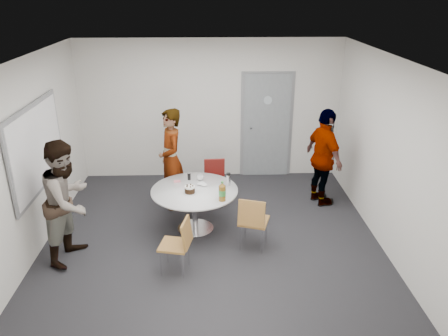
{
  "coord_description": "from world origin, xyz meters",
  "views": [
    {
      "loc": [
        -0.01,
        -5.68,
        3.57
      ],
      "look_at": [
        0.19,
        0.25,
        1.08
      ],
      "focal_mm": 35.0,
      "sensor_mm": 36.0,
      "label": 1
    }
  ],
  "objects_px": {
    "chair_near_right": "(253,219)",
    "whiteboard": "(37,148)",
    "person_right": "(324,158)",
    "chair_far": "(215,177)",
    "person_main": "(171,159)",
    "door": "(267,126)",
    "person_left": "(68,201)",
    "table": "(196,195)",
    "chair_near_left": "(180,241)"
  },
  "relations": [
    {
      "from": "door",
      "to": "table",
      "type": "xyz_separation_m",
      "value": [
        -1.33,
        -2.16,
        -0.43
      ]
    },
    {
      "from": "chair_near_right",
      "to": "person_left",
      "type": "height_order",
      "value": "person_left"
    },
    {
      "from": "door",
      "to": "person_right",
      "type": "distance_m",
      "value": 1.56
    },
    {
      "from": "door",
      "to": "person_left",
      "type": "bearing_deg",
      "value": -137.23
    },
    {
      "from": "table",
      "to": "chair_near_right",
      "type": "distance_m",
      "value": 1.01
    },
    {
      "from": "door",
      "to": "table",
      "type": "height_order",
      "value": "door"
    },
    {
      "from": "chair_far",
      "to": "person_right",
      "type": "bearing_deg",
      "value": 173.42
    },
    {
      "from": "chair_near_right",
      "to": "chair_far",
      "type": "distance_m",
      "value": 1.62
    },
    {
      "from": "chair_near_right",
      "to": "whiteboard",
      "type": "bearing_deg",
      "value": -170.88
    },
    {
      "from": "chair_near_left",
      "to": "chair_near_right",
      "type": "bearing_deg",
      "value": -52.21
    },
    {
      "from": "person_left",
      "to": "chair_near_right",
      "type": "bearing_deg",
      "value": -73.49
    },
    {
      "from": "door",
      "to": "table",
      "type": "distance_m",
      "value": 2.57
    },
    {
      "from": "table",
      "to": "person_right",
      "type": "distance_m",
      "value": 2.33
    },
    {
      "from": "whiteboard",
      "to": "person_left",
      "type": "relative_size",
      "value": 1.09
    },
    {
      "from": "table",
      "to": "person_main",
      "type": "xyz_separation_m",
      "value": [
        -0.44,
        0.83,
        0.27
      ]
    },
    {
      "from": "whiteboard",
      "to": "person_main",
      "type": "xyz_separation_m",
      "value": [
        1.79,
        0.95,
        -0.58
      ]
    },
    {
      "from": "person_main",
      "to": "table",
      "type": "bearing_deg",
      "value": 9.9
    },
    {
      "from": "person_main",
      "to": "whiteboard",
      "type": "bearing_deg",
      "value": -79.82
    },
    {
      "from": "table",
      "to": "door",
      "type": "bearing_deg",
      "value": 58.29
    },
    {
      "from": "person_left",
      "to": "person_right",
      "type": "relative_size",
      "value": 1.02
    },
    {
      "from": "chair_far",
      "to": "person_right",
      "type": "relative_size",
      "value": 0.46
    },
    {
      "from": "door",
      "to": "person_right",
      "type": "relative_size",
      "value": 1.24
    },
    {
      "from": "door",
      "to": "person_right",
      "type": "xyz_separation_m",
      "value": [
        0.82,
        -1.31,
        -0.17
      ]
    },
    {
      "from": "person_left",
      "to": "person_right",
      "type": "bearing_deg",
      "value": -53.85
    },
    {
      "from": "person_main",
      "to": "chair_far",
      "type": "bearing_deg",
      "value": 80.99
    },
    {
      "from": "table",
      "to": "chair_near_right",
      "type": "xyz_separation_m",
      "value": [
        0.82,
        -0.59,
        -0.09
      ]
    },
    {
      "from": "whiteboard",
      "to": "chair_far",
      "type": "xyz_separation_m",
      "value": [
        2.53,
        1.07,
        -0.97
      ]
    },
    {
      "from": "door",
      "to": "whiteboard",
      "type": "xyz_separation_m",
      "value": [
        -3.56,
        -2.28,
        0.42
      ]
    },
    {
      "from": "whiteboard",
      "to": "person_left",
      "type": "distance_m",
      "value": 0.94
    },
    {
      "from": "chair_near_left",
      "to": "door",
      "type": "bearing_deg",
      "value": -13.55
    },
    {
      "from": "whiteboard",
      "to": "chair_near_left",
      "type": "xyz_separation_m",
      "value": [
        2.03,
        -0.96,
        -0.98
      ]
    },
    {
      "from": "whiteboard",
      "to": "person_main",
      "type": "height_order",
      "value": "whiteboard"
    },
    {
      "from": "whiteboard",
      "to": "person_right",
      "type": "relative_size",
      "value": 1.11
    },
    {
      "from": "table",
      "to": "chair_far",
      "type": "xyz_separation_m",
      "value": [
        0.3,
        0.94,
        -0.12
      ]
    },
    {
      "from": "person_left",
      "to": "whiteboard",
      "type": "bearing_deg",
      "value": 58.26
    },
    {
      "from": "door",
      "to": "person_left",
      "type": "distance_m",
      "value": 4.16
    },
    {
      "from": "table",
      "to": "chair_near_right",
      "type": "bearing_deg",
      "value": -35.74
    },
    {
      "from": "chair_near_right",
      "to": "chair_far",
      "type": "bearing_deg",
      "value": 126.45
    },
    {
      "from": "chair_far",
      "to": "person_main",
      "type": "relative_size",
      "value": 0.46
    },
    {
      "from": "door",
      "to": "chair_near_right",
      "type": "distance_m",
      "value": 2.84
    },
    {
      "from": "table",
      "to": "chair_near_left",
      "type": "distance_m",
      "value": 1.11
    },
    {
      "from": "chair_near_right",
      "to": "person_right",
      "type": "distance_m",
      "value": 2.0
    },
    {
      "from": "whiteboard",
      "to": "person_main",
      "type": "distance_m",
      "value": 2.11
    },
    {
      "from": "person_main",
      "to": "person_left",
      "type": "bearing_deg",
      "value": -58.47
    },
    {
      "from": "whiteboard",
      "to": "table",
      "type": "distance_m",
      "value": 2.39
    },
    {
      "from": "chair_near_left",
      "to": "person_right",
      "type": "relative_size",
      "value": 0.46
    },
    {
      "from": "table",
      "to": "whiteboard",
      "type": "bearing_deg",
      "value": -176.84
    },
    {
      "from": "chair_far",
      "to": "person_main",
      "type": "bearing_deg",
      "value": 5.07
    },
    {
      "from": "door",
      "to": "person_main",
      "type": "bearing_deg",
      "value": -143.08
    },
    {
      "from": "whiteboard",
      "to": "person_right",
      "type": "xyz_separation_m",
      "value": [
        4.38,
        0.97,
        -0.6
      ]
    }
  ]
}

